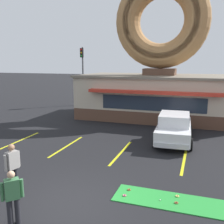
# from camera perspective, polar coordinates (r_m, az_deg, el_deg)

# --- Properties ---
(ground_plane) EXTENTS (160.00, 160.00, 0.00)m
(ground_plane) POSITION_cam_1_polar(r_m,az_deg,el_deg) (8.88, -9.62, -18.88)
(ground_plane) COLOR black
(donut_shop_building) EXTENTS (12.30, 6.75, 10.96)m
(donut_shop_building) POSITION_cam_1_polar(r_m,az_deg,el_deg) (20.92, 10.35, 8.96)
(donut_shop_building) COLOR brown
(donut_shop_building) RESTS_ON ground
(putting_mat) EXTENTS (4.48, 1.17, 0.03)m
(putting_mat) POSITION_cam_1_polar(r_m,az_deg,el_deg) (9.00, 15.44, -18.60)
(putting_mat) COLOR green
(putting_mat) RESTS_ON ground
(mini_donut_near_left) EXTENTS (0.13, 0.13, 0.04)m
(mini_donut_near_left) POSITION_cam_1_polar(r_m,az_deg,el_deg) (9.07, 2.74, -17.68)
(mini_donut_near_left) COLOR #D8667F
(mini_donut_near_left) RESTS_ON putting_mat
(mini_donut_near_right) EXTENTS (0.13, 0.13, 0.04)m
(mini_donut_near_right) POSITION_cam_1_polar(r_m,az_deg,el_deg) (8.90, 13.82, -18.63)
(mini_donut_near_right) COLOR brown
(mini_donut_near_right) RESTS_ON putting_mat
(mini_donut_mid_left) EXTENTS (0.13, 0.13, 0.04)m
(mini_donut_mid_left) POSITION_cam_1_polar(r_m,az_deg,el_deg) (9.43, 3.73, -16.52)
(mini_donut_mid_left) COLOR brown
(mini_donut_mid_left) RESTS_ON putting_mat
(mini_donut_mid_centre) EXTENTS (0.13, 0.13, 0.04)m
(mini_donut_mid_centre) POSITION_cam_1_polar(r_m,az_deg,el_deg) (9.28, 14.02, -17.33)
(mini_donut_mid_centre) COLOR #E5C666
(mini_donut_mid_centre) RESTS_ON putting_mat
(golf_ball) EXTENTS (0.04, 0.04, 0.04)m
(golf_ball) POSITION_cam_1_polar(r_m,az_deg,el_deg) (8.94, 10.44, -18.31)
(golf_ball) COLOR white
(golf_ball) RESTS_ON putting_mat
(car_white) EXTENTS (2.15, 4.64, 1.60)m
(car_white) POSITION_cam_1_polar(r_m,az_deg,el_deg) (14.89, 13.37, -3.05)
(car_white) COLOR silver
(car_white) RESTS_ON ground
(pedestrian_blue_sweater_man) EXTENTS (0.33, 0.58, 1.69)m
(pedestrian_blue_sweater_man) POSITION_cam_1_polar(r_m,az_deg,el_deg) (9.64, -20.84, -10.83)
(pedestrian_blue_sweater_man) COLOR #232328
(pedestrian_blue_sweater_man) RESTS_ON ground
(pedestrian_leather_jacket_man) EXTENTS (0.44, 0.46, 1.55)m
(pedestrian_leather_jacket_man) POSITION_cam_1_polar(r_m,az_deg,el_deg) (7.85, -20.84, -16.63)
(pedestrian_leather_jacket_man) COLOR #232328
(pedestrian_leather_jacket_man) RESTS_ON ground
(trash_bin) EXTENTS (0.57, 0.57, 0.97)m
(trash_bin) POSITION_cam_1_polar(r_m,az_deg,el_deg) (20.38, -6.70, -0.17)
(trash_bin) COLOR #232833
(trash_bin) RESTS_ON ground
(traffic_light_pole) EXTENTS (0.28, 0.47, 5.80)m
(traffic_light_pole) POSITION_cam_1_polar(r_m,az_deg,el_deg) (26.82, -6.43, 9.39)
(traffic_light_pole) COLOR #595B60
(traffic_light_pole) RESTS_ON ground
(parking_stripe_far_left) EXTENTS (0.12, 3.60, 0.01)m
(parking_stripe_far_left) POSITION_cam_1_polar(r_m,az_deg,el_deg) (15.74, -19.52, -5.92)
(parking_stripe_far_left) COLOR yellow
(parking_stripe_far_left) RESTS_ON ground
(parking_stripe_left) EXTENTS (0.12, 3.60, 0.01)m
(parking_stripe_left) POSITION_cam_1_polar(r_m,az_deg,el_deg) (14.12, -9.83, -7.35)
(parking_stripe_left) COLOR yellow
(parking_stripe_left) RESTS_ON ground
(parking_stripe_mid_left) EXTENTS (0.12, 3.60, 0.01)m
(parking_stripe_mid_left) POSITION_cam_1_polar(r_m,az_deg,el_deg) (13.01, 1.99, -8.80)
(parking_stripe_mid_left) COLOR yellow
(parking_stripe_mid_left) RESTS_ON ground
(parking_stripe_centre) EXTENTS (0.12, 3.60, 0.01)m
(parking_stripe_centre) POSITION_cam_1_polar(r_m,az_deg,el_deg) (12.53, 15.44, -9.99)
(parking_stripe_centre) COLOR yellow
(parking_stripe_centre) RESTS_ON ground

